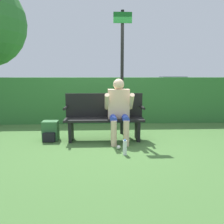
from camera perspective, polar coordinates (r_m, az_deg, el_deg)
The scene contains 9 objects.
ground_plane at distance 4.51m, azimuth -1.98°, elevation -7.34°, with size 40.00×40.00×0.00m, color #426B33.
hedge_back at distance 6.06m, azimuth -2.16°, elevation 3.11°, with size 12.00×0.41×1.25m.
park_bench at distance 4.46m, azimuth -2.02°, elevation -1.19°, with size 1.59×0.41×0.94m.
person_seated at distance 4.32m, azimuth 1.81°, elevation 1.32°, with size 0.56×0.58×1.24m.
backpack at distance 4.63m, azimuth -15.78°, elevation -4.85°, with size 0.31×0.32×0.39m.
water_bottle at distance 3.68m, azimuth 3.38°, elevation -9.26°, with size 0.07×0.07×0.27m.
signpost at distance 4.82m, azimuth 2.66°, elevation 11.60°, with size 0.39×0.09×2.65m.
parked_car at distance 17.83m, azimuth 15.53°, elevation 6.98°, with size 3.89×1.85×1.17m.
litter_crumple at distance 3.97m, azimuth 1.72°, elevation -9.19°, with size 0.07×0.07×0.07m.
Camera 1 is at (-0.03, -4.31, 1.33)m, focal length 35.00 mm.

